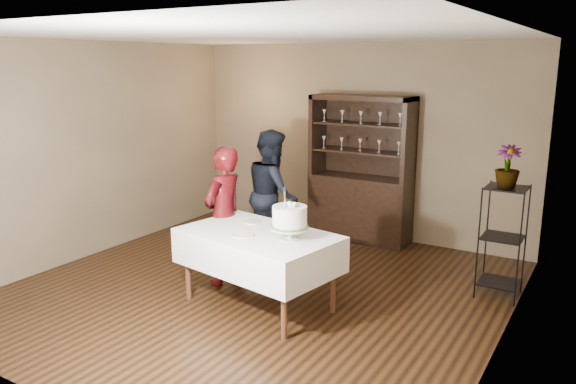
{
  "coord_description": "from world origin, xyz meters",
  "views": [
    {
      "loc": [
        3.25,
        -4.75,
        2.44
      ],
      "look_at": [
        0.32,
        0.1,
        1.12
      ],
      "focal_mm": 35.0,
      "sensor_mm": 36.0,
      "label": 1
    }
  ],
  "objects_px": {
    "china_hutch": "(360,193)",
    "cake_table": "(258,250)",
    "plant_etagere": "(503,237)",
    "potted_plant": "(508,166)",
    "man": "(273,194)",
    "cake": "(290,219)",
    "woman": "(224,216)"
  },
  "relations": [
    {
      "from": "plant_etagere",
      "to": "potted_plant",
      "type": "relative_size",
      "value": 2.78
    },
    {
      "from": "china_hutch",
      "to": "woman",
      "type": "bearing_deg",
      "value": -106.4
    },
    {
      "from": "man",
      "to": "plant_etagere",
      "type": "bearing_deg",
      "value": -126.8
    },
    {
      "from": "cake_table",
      "to": "man",
      "type": "relative_size",
      "value": 1.04
    },
    {
      "from": "cake",
      "to": "potted_plant",
      "type": "height_order",
      "value": "potted_plant"
    },
    {
      "from": "plant_etagere",
      "to": "cake_table",
      "type": "bearing_deg",
      "value": -143.32
    },
    {
      "from": "woman",
      "to": "potted_plant",
      "type": "distance_m",
      "value": 3.04
    },
    {
      "from": "cake_table",
      "to": "plant_etagere",
      "type": "bearing_deg",
      "value": 36.68
    },
    {
      "from": "cake",
      "to": "potted_plant",
      "type": "xyz_separation_m",
      "value": [
        1.66,
        1.54,
        0.42
      ]
    },
    {
      "from": "china_hutch",
      "to": "potted_plant",
      "type": "bearing_deg",
      "value": -26.86
    },
    {
      "from": "china_hutch",
      "to": "cake",
      "type": "xyz_separation_m",
      "value": [
        0.41,
        -2.59,
        0.32
      ]
    },
    {
      "from": "cake_table",
      "to": "potted_plant",
      "type": "height_order",
      "value": "potted_plant"
    },
    {
      "from": "plant_etagere",
      "to": "woman",
      "type": "bearing_deg",
      "value": -156.64
    },
    {
      "from": "china_hutch",
      "to": "man",
      "type": "bearing_deg",
      "value": -119.35
    },
    {
      "from": "man",
      "to": "potted_plant",
      "type": "relative_size",
      "value": 3.77
    },
    {
      "from": "plant_etagere",
      "to": "potted_plant",
      "type": "xyz_separation_m",
      "value": [
        -0.01,
        0.0,
        0.75
      ]
    },
    {
      "from": "china_hutch",
      "to": "cake",
      "type": "relative_size",
      "value": 3.9
    },
    {
      "from": "man",
      "to": "potted_plant",
      "type": "bearing_deg",
      "value": -126.68
    },
    {
      "from": "china_hutch",
      "to": "cake_table",
      "type": "distance_m",
      "value": 2.58
    },
    {
      "from": "cake",
      "to": "potted_plant",
      "type": "relative_size",
      "value": 1.19
    },
    {
      "from": "potted_plant",
      "to": "cake",
      "type": "bearing_deg",
      "value": -137.03
    },
    {
      "from": "cake_table",
      "to": "cake",
      "type": "distance_m",
      "value": 0.54
    },
    {
      "from": "potted_plant",
      "to": "cake_table",
      "type": "bearing_deg",
      "value": -143.06
    },
    {
      "from": "china_hutch",
      "to": "man",
      "type": "relative_size",
      "value": 1.23
    },
    {
      "from": "man",
      "to": "cake",
      "type": "xyz_separation_m",
      "value": [
        1.08,
        -1.39,
        0.17
      ]
    },
    {
      "from": "man",
      "to": "cake_table",
      "type": "bearing_deg",
      "value": 167.36
    },
    {
      "from": "woman",
      "to": "cake_table",
      "type": "bearing_deg",
      "value": 65.97
    },
    {
      "from": "cake_table",
      "to": "cake",
      "type": "bearing_deg",
      "value": -2.31
    },
    {
      "from": "china_hutch",
      "to": "cake",
      "type": "height_order",
      "value": "china_hutch"
    },
    {
      "from": "china_hutch",
      "to": "man",
      "type": "distance_m",
      "value": 1.39
    },
    {
      "from": "plant_etagere",
      "to": "man",
      "type": "xyz_separation_m",
      "value": [
        -2.76,
        -0.15,
        0.16
      ]
    },
    {
      "from": "cake_table",
      "to": "man",
      "type": "bearing_deg",
      "value": 117.28
    }
  ]
}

